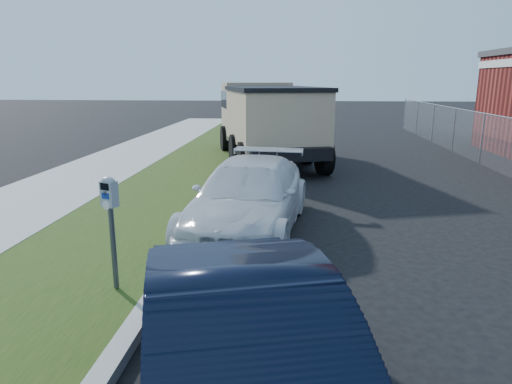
# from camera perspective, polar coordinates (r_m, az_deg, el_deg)

# --- Properties ---
(ground) EXTENTS (120.00, 120.00, 0.00)m
(ground) POSITION_cam_1_polar(r_m,az_deg,el_deg) (7.59, 10.10, -9.39)
(ground) COLOR black
(ground) RESTS_ON ground
(streetside) EXTENTS (6.12, 50.00, 0.15)m
(streetside) POSITION_cam_1_polar(r_m,az_deg,el_deg) (10.57, -22.68, -3.16)
(streetside) COLOR #9A9A91
(streetside) RESTS_ON ground
(parking_meter) EXTENTS (0.26, 0.21, 1.58)m
(parking_meter) POSITION_cam_1_polar(r_m,az_deg,el_deg) (6.40, -17.75, -1.97)
(parking_meter) COLOR #3F4247
(parking_meter) RESTS_ON ground
(white_wagon) EXTENTS (2.53, 5.06, 1.41)m
(white_wagon) POSITION_cam_1_polar(r_m,az_deg,el_deg) (9.05, -0.96, -0.60)
(white_wagon) COLOR silver
(white_wagon) RESTS_ON ground
(navy_sedan) EXTENTS (2.72, 4.71, 1.47)m
(navy_sedan) POSITION_cam_1_polar(r_m,az_deg,el_deg) (3.84, -0.86, -21.70)
(navy_sedan) COLOR black
(navy_sedan) RESTS_ON ground
(dump_truck) EXTENTS (4.50, 7.72, 2.85)m
(dump_truck) POSITION_cam_1_polar(r_m,az_deg,el_deg) (17.07, 1.31, 9.30)
(dump_truck) COLOR black
(dump_truck) RESTS_ON ground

